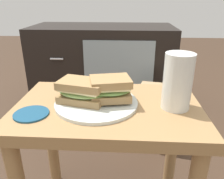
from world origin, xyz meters
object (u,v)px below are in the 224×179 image
object	(u,v)px
beer_glass	(178,82)
tv_cabinet	(103,67)
sandwich_back	(110,89)
sandwich_front	(82,91)
coaster	(31,114)
paper_bag	(158,115)
plate	(97,102)

from	to	relation	value
beer_glass	tv_cabinet	bearing A→B (deg)	107.90
sandwich_back	beer_glass	bearing A→B (deg)	-3.76
sandwich_front	coaster	bearing A→B (deg)	-149.88
beer_glass	paper_bag	xyz separation A→B (m)	(0.04, 0.48, -0.37)
coaster	sandwich_back	bearing A→B (deg)	21.06
plate	coaster	size ratio (longest dim) A/B	2.58
coaster	paper_bag	size ratio (longest dim) A/B	0.28
paper_bag	plate	bearing A→B (deg)	-119.65
tv_cabinet	beer_glass	xyz separation A→B (m)	(0.31, -0.95, 0.25)
sandwich_back	tv_cabinet	bearing A→B (deg)	97.05
tv_cabinet	sandwich_front	bearing A→B (deg)	-88.03
beer_glass	coaster	bearing A→B (deg)	-170.21
coaster	sandwich_front	bearing A→B (deg)	30.12
plate	sandwich_front	world-z (taller)	sandwich_front
beer_glass	paper_bag	world-z (taller)	beer_glass
beer_glass	coaster	world-z (taller)	beer_glass
beer_glass	paper_bag	distance (m)	0.61
coaster	paper_bag	distance (m)	0.77
plate	coaster	world-z (taller)	plate
sandwich_front	coaster	size ratio (longest dim) A/B	1.69
tv_cabinet	coaster	world-z (taller)	tv_cabinet
tv_cabinet	sandwich_front	xyz separation A→B (m)	(0.03, -0.95, 0.21)
coaster	beer_glass	bearing A→B (deg)	9.79
tv_cabinet	plate	bearing A→B (deg)	-85.49
tv_cabinet	beer_glass	distance (m)	1.03
sandwich_back	paper_bag	bearing A→B (deg)	64.13
tv_cabinet	paper_bag	world-z (taller)	tv_cabinet
beer_glass	plate	bearing A→B (deg)	177.74
sandwich_front	paper_bag	bearing A→B (deg)	56.87
beer_glass	paper_bag	bearing A→B (deg)	85.58
tv_cabinet	sandwich_back	distance (m)	0.97
plate	sandwich_front	distance (m)	0.06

